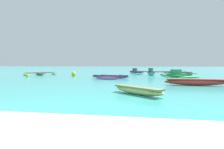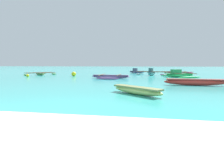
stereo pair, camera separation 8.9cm
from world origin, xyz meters
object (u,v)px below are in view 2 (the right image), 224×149
(moored_boat_5, at_px, (185,73))
(moored_boat_1, at_px, (137,90))
(moored_boat_0, at_px, (40,74))
(moored_boat_3, at_px, (137,71))
(moored_boat_2, at_px, (111,76))
(mooring_buoy_2, at_px, (74,74))
(moored_boat_4, at_px, (179,74))
(moored_boat_6, at_px, (152,73))
(mooring_buoy_0, at_px, (28,75))
(moored_boat_7, at_px, (195,82))
(moored_boat_8, at_px, (174,73))

(moored_boat_5, bearing_deg, moored_boat_1, -73.23)
(moored_boat_0, xyz_separation_m, moored_boat_3, (13.01, 6.95, 0.13))
(moored_boat_2, bearing_deg, mooring_buoy_2, 155.84)
(moored_boat_4, xyz_separation_m, moored_boat_5, (2.24, 6.33, -0.12))
(moored_boat_2, height_order, mooring_buoy_2, mooring_buoy_2)
(moored_boat_6, bearing_deg, moored_boat_4, -106.32)
(moored_boat_5, bearing_deg, moored_boat_0, -128.73)
(moored_boat_2, bearing_deg, mooring_buoy_0, 179.70)
(moored_boat_1, bearing_deg, moored_boat_7, 87.13)
(moored_boat_7, bearing_deg, moored_boat_5, 80.17)
(moored_boat_6, relative_size, moored_boat_8, 1.19)
(moored_boat_1, relative_size, moored_boat_6, 0.60)
(mooring_buoy_2, bearing_deg, moored_boat_7, -32.94)
(moored_boat_4, xyz_separation_m, mooring_buoy_2, (-12.50, -0.60, -0.01))
(moored_boat_1, relative_size, moored_boat_2, 0.65)
(moored_boat_3, distance_m, moored_boat_7, 16.86)
(moored_boat_1, bearing_deg, moored_boat_5, 109.68)
(moored_boat_3, distance_m, moored_boat_6, 5.97)
(moored_boat_1, height_order, moored_boat_6, moored_boat_6)
(moored_boat_4, bearing_deg, mooring_buoy_0, 165.48)
(moored_boat_2, relative_size, moored_boat_6, 0.94)
(moored_boat_2, relative_size, moored_boat_4, 0.89)
(moored_boat_0, distance_m, mooring_buoy_2, 5.75)
(moored_boat_4, relative_size, mooring_buoy_0, 13.15)
(moored_boat_2, distance_m, moored_boat_5, 13.51)
(moored_boat_1, height_order, moored_boat_8, moored_boat_8)
(moored_boat_2, bearing_deg, moored_boat_4, 23.86)
(moored_boat_0, bearing_deg, moored_boat_3, 68.62)
(moored_boat_5, bearing_deg, moored_boat_7, -64.59)
(moored_boat_5, relative_size, mooring_buoy_2, 6.23)
(moored_boat_3, relative_size, moored_boat_5, 0.74)
(moored_boat_8, bearing_deg, moored_boat_0, -105.69)
(moored_boat_2, height_order, mooring_buoy_0, moored_boat_2)
(moored_boat_4, relative_size, moored_boat_5, 1.33)
(moored_boat_0, relative_size, moored_boat_7, 0.99)
(moored_boat_3, bearing_deg, moored_boat_4, -44.27)
(moored_boat_5, bearing_deg, moored_boat_2, -99.35)
(moored_boat_4, xyz_separation_m, mooring_buoy_0, (-17.29, -2.68, -0.12))
(moored_boat_8, bearing_deg, moored_boat_4, -22.83)
(mooring_buoy_2, bearing_deg, moored_boat_4, 2.76)
(moored_boat_7, distance_m, mooring_buoy_0, 17.52)
(moored_boat_0, xyz_separation_m, moored_boat_7, (17.31, -9.35, 0.08))
(moored_boat_4, bearing_deg, moored_boat_8, 66.14)
(moored_boat_1, xyz_separation_m, moored_boat_3, (-0.36, 20.60, 0.08))
(moored_boat_8, bearing_deg, mooring_buoy_0, -93.61)
(moored_boat_0, relative_size, mooring_buoy_0, 11.88)
(moored_boat_4, distance_m, mooring_buoy_0, 17.50)
(moored_boat_0, height_order, moored_boat_4, moored_boat_4)
(moored_boat_8, relative_size, mooring_buoy_0, 10.43)
(mooring_buoy_2, bearing_deg, moored_boat_1, -56.63)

